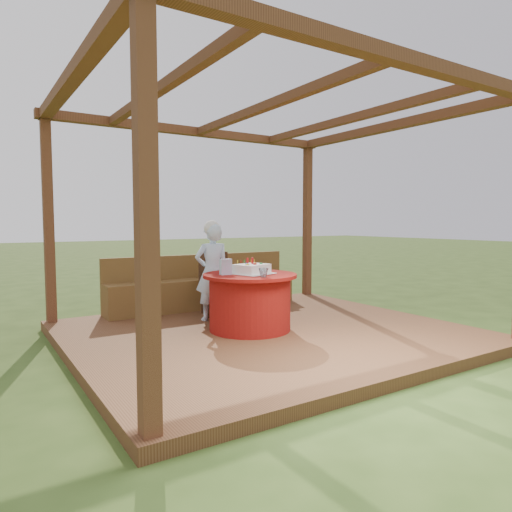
% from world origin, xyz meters
% --- Properties ---
extents(ground, '(60.00, 60.00, 0.00)m').
position_xyz_m(ground, '(0.00, 0.00, 0.00)').
color(ground, '#2D4517').
rests_on(ground, ground).
extents(deck, '(4.50, 4.00, 0.12)m').
position_xyz_m(deck, '(0.00, 0.00, 0.06)').
color(deck, brown).
rests_on(deck, ground).
extents(pergola, '(4.50, 4.00, 2.72)m').
position_xyz_m(pergola, '(0.00, 0.00, 2.41)').
color(pergola, brown).
rests_on(pergola, deck).
extents(bench, '(3.00, 0.42, 0.80)m').
position_xyz_m(bench, '(0.00, 1.72, 0.38)').
color(bench, brown).
rests_on(bench, deck).
extents(table, '(1.12, 1.12, 0.68)m').
position_xyz_m(table, '(-0.18, 0.11, 0.47)').
color(table, maroon).
rests_on(table, deck).
extents(chair, '(0.50, 0.50, 0.87)m').
position_xyz_m(chair, '(-0.08, 1.20, 0.60)').
color(chair, '#382011').
rests_on(chair, deck).
extents(elderly_woman, '(0.51, 0.38, 1.32)m').
position_xyz_m(elderly_woman, '(-0.30, 0.85, 0.79)').
color(elderly_woman, '#A0C7EE').
rests_on(elderly_woman, deck).
extents(birthday_cake, '(0.55, 0.55, 0.19)m').
position_xyz_m(birthday_cake, '(-0.15, 0.11, 0.86)').
color(birthday_cake, white).
rests_on(birthday_cake, table).
extents(gift_bag, '(0.14, 0.10, 0.19)m').
position_xyz_m(gift_bag, '(-0.47, 0.18, 0.90)').
color(gift_bag, '#D98CC2').
rests_on(gift_bag, table).
extents(drinking_glass, '(0.13, 0.13, 0.10)m').
position_xyz_m(drinking_glass, '(-0.22, -0.26, 0.85)').
color(drinking_glass, white).
rests_on(drinking_glass, table).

